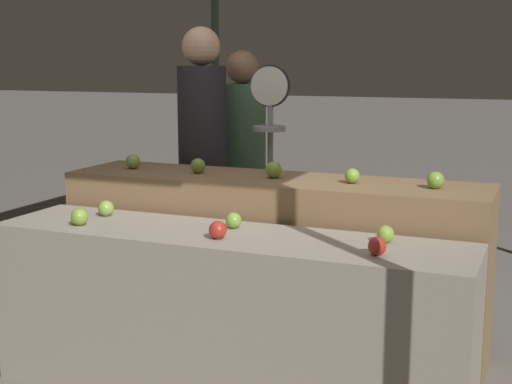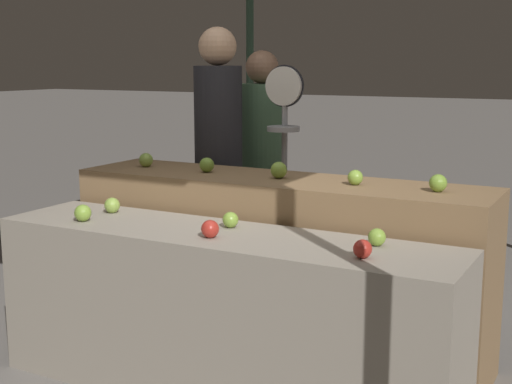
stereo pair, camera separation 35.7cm
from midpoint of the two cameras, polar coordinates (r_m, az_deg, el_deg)
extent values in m
cylinder|color=#33513D|center=(6.64, -4.80, 7.47)|extent=(0.07, 0.07, 2.55)
cube|color=gray|center=(3.47, -5.40, -9.89)|extent=(2.31, 0.55, 0.81)
cube|color=olive|center=(3.95, -1.33, -5.95)|extent=(2.31, 0.55, 0.99)
sphere|color=#84AD3D|center=(3.65, -16.69, -1.94)|extent=(0.09, 0.09, 0.09)
sphere|color=#B72D23|center=(3.25, -6.23, -3.07)|extent=(0.08, 0.08, 0.08)
sphere|color=#B72D23|center=(2.98, 6.31, -4.36)|extent=(0.08, 0.08, 0.08)
sphere|color=#8EB247|center=(3.83, -14.55, -1.30)|extent=(0.08, 0.08, 0.08)
sphere|color=#84AD3D|center=(3.45, -4.78, -2.31)|extent=(0.08, 0.08, 0.08)
sphere|color=#84AD3D|center=(3.18, 7.18, -3.40)|extent=(0.08, 0.08, 0.08)
sphere|color=#8EB247|center=(4.26, -12.22, 2.37)|extent=(0.08, 0.08, 0.08)
sphere|color=#7AA338|center=(4.03, -7.20, 2.08)|extent=(0.08, 0.08, 0.08)
sphere|color=#84AD3D|center=(3.83, -1.25, 1.77)|extent=(0.09, 0.09, 0.09)
sphere|color=#84AD3D|center=(3.67, 4.97, 1.27)|extent=(0.08, 0.08, 0.08)
sphere|color=#7AA338|center=(3.57, 11.43, 0.92)|extent=(0.09, 0.09, 0.09)
cylinder|color=#99999E|center=(4.46, -1.15, -0.79)|extent=(0.04, 0.04, 1.48)
cylinder|color=black|center=(4.37, -1.21, 8.48)|extent=(0.25, 0.01, 0.25)
cylinder|color=silver|center=(4.36, -1.29, 8.47)|extent=(0.24, 0.02, 0.24)
cylinder|color=#99999E|center=(4.37, -1.28, 6.01)|extent=(0.01, 0.01, 0.14)
cylinder|color=#99999E|center=(4.37, -1.28, 5.09)|extent=(0.20, 0.20, 0.03)
cube|color=#2D2D38|center=(4.66, -6.40, -4.39)|extent=(0.26, 0.21, 0.85)
cylinder|color=#232328|center=(4.52, -6.60, 5.34)|extent=(0.39, 0.39, 0.74)
sphere|color=tan|center=(4.51, -6.73, 11.52)|extent=(0.24, 0.24, 0.24)
cube|color=#2D2D38|center=(4.97, -3.12, -3.79)|extent=(0.27, 0.21, 0.78)
cylinder|color=#476B4C|center=(4.84, -3.21, 4.62)|extent=(0.40, 0.40, 0.68)
sphere|color=#936B51|center=(4.82, -3.26, 9.95)|extent=(0.22, 0.22, 0.22)
camera|label=1|loc=(0.18, -92.86, -0.52)|focal=50.00mm
camera|label=2|loc=(0.18, 87.14, 0.52)|focal=50.00mm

